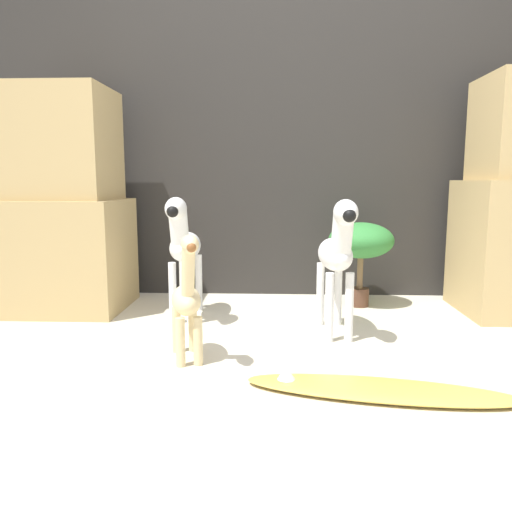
{
  "coord_description": "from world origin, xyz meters",
  "views": [
    {
      "loc": [
        -0.09,
        -2.01,
        0.78
      ],
      "look_at": [
        -0.2,
        0.65,
        0.38
      ],
      "focal_mm": 35.0,
      "sensor_mm": 36.0,
      "label": 1
    }
  ],
  "objects_px": {
    "zebra_left": "(184,245)",
    "potted_palm_front": "(361,243)",
    "giraffe_figurine": "(187,299)",
    "surfboard": "(378,389)",
    "zebra_right": "(337,252)"
  },
  "relations": [
    {
      "from": "zebra_right",
      "to": "potted_palm_front",
      "type": "relative_size",
      "value": 1.32
    },
    {
      "from": "zebra_left",
      "to": "surfboard",
      "type": "height_order",
      "value": "zebra_left"
    },
    {
      "from": "zebra_left",
      "to": "zebra_right",
      "type": "bearing_deg",
      "value": -18.47
    },
    {
      "from": "zebra_left",
      "to": "potted_palm_front",
      "type": "distance_m",
      "value": 1.1
    },
    {
      "from": "zebra_right",
      "to": "potted_palm_front",
      "type": "distance_m",
      "value": 0.67
    },
    {
      "from": "giraffe_figurine",
      "to": "surfboard",
      "type": "height_order",
      "value": "giraffe_figurine"
    },
    {
      "from": "surfboard",
      "to": "potted_palm_front",
      "type": "bearing_deg",
      "value": 83.76
    },
    {
      "from": "zebra_right",
      "to": "potted_palm_front",
      "type": "xyz_separation_m",
      "value": [
        0.22,
        0.63,
        -0.03
      ]
    },
    {
      "from": "giraffe_figurine",
      "to": "surfboard",
      "type": "bearing_deg",
      "value": -22.47
    },
    {
      "from": "zebra_right",
      "to": "zebra_left",
      "type": "height_order",
      "value": "same"
    },
    {
      "from": "zebra_left",
      "to": "surfboard",
      "type": "xyz_separation_m",
      "value": [
        0.9,
        -0.97,
        -0.41
      ]
    },
    {
      "from": "giraffe_figurine",
      "to": "potted_palm_front",
      "type": "relative_size",
      "value": 1.08
    },
    {
      "from": "zebra_right",
      "to": "giraffe_figurine",
      "type": "distance_m",
      "value": 0.8
    },
    {
      "from": "zebra_right",
      "to": "surfboard",
      "type": "relative_size",
      "value": 0.68
    },
    {
      "from": "zebra_left",
      "to": "surfboard",
      "type": "distance_m",
      "value": 1.38
    }
  ]
}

